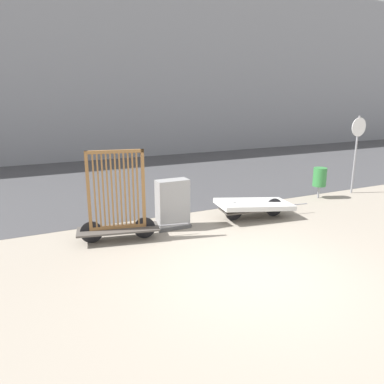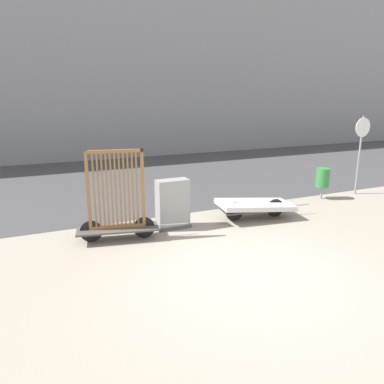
% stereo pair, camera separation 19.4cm
% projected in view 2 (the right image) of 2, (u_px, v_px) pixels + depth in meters
% --- Properties ---
extents(ground_plane, '(60.00, 60.00, 0.00)m').
position_uv_depth(ground_plane, '(252.00, 275.00, 6.78)').
color(ground_plane, gray).
extents(road_strip, '(56.00, 9.86, 0.01)m').
position_uv_depth(road_strip, '(128.00, 179.00, 14.51)').
color(road_strip, '#424244').
rests_on(road_strip, ground_plane).
extents(building_facade, '(48.00, 4.00, 9.10)m').
position_uv_depth(building_facade, '(90.00, 67.00, 19.49)').
color(building_facade, gray).
rests_on(building_facade, ground_plane).
extents(bike_cart_with_bedframe, '(2.50, 0.95, 2.04)m').
position_uv_depth(bike_cart_with_bedframe, '(117.00, 209.00, 8.24)').
color(bike_cart_with_bedframe, '#4C4742').
rests_on(bike_cart_with_bedframe, ground_plane).
extents(bike_cart_with_mattress, '(2.63, 1.22, 0.51)m').
position_uv_depth(bike_cart_with_mattress, '(255.00, 206.00, 9.78)').
color(bike_cart_with_mattress, '#4C4742').
rests_on(bike_cart_with_mattress, ground_plane).
extents(utility_cabinet, '(0.84, 0.42, 1.20)m').
position_uv_depth(utility_cabinet, '(173.00, 206.00, 9.06)').
color(utility_cabinet, '#4C4C4C').
rests_on(utility_cabinet, ground_plane).
extents(trash_bin, '(0.41, 0.41, 0.97)m').
position_uv_depth(trash_bin, '(323.00, 178.00, 11.59)').
color(trash_bin, gray).
rests_on(trash_bin, ground_plane).
extents(sign_post, '(0.60, 0.06, 2.52)m').
position_uv_depth(sign_post, '(361.00, 143.00, 11.91)').
color(sign_post, gray).
rests_on(sign_post, ground_plane).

